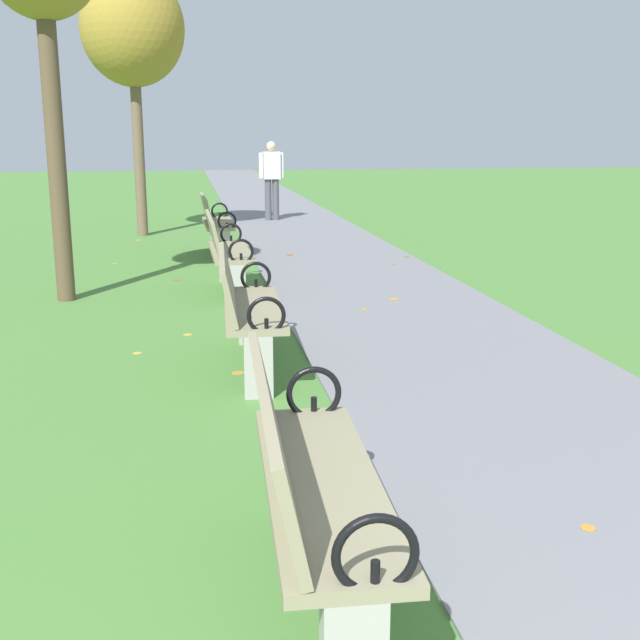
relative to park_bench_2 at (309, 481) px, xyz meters
The scene contains 8 objects.
paved_walkway 15.17m from the park_bench_2, 83.60° to the left, with size 2.38×44.00×0.02m, color slate.
park_bench_2 is the anchor object (origin of this frame).
park_bench_3 3.22m from the park_bench_2, 90.00° to the left, with size 0.54×1.62×0.90m.
park_bench_4 6.27m from the park_bench_2, 90.00° to the left, with size 0.49×1.61×0.90m.
park_bench_5 9.26m from the park_bench_2, 90.00° to the left, with size 0.51×1.61×0.90m.
tree_2 12.28m from the park_bench_2, 95.89° to the left, with size 1.77×1.77×4.52m.
pedestrian_walking 13.95m from the park_bench_2, 84.44° to the left, with size 0.53×0.25×1.62m.
scattered_leaves 3.14m from the park_bench_2, 81.52° to the left, with size 4.32×15.36×0.02m.
Camera 1 is at (-0.94, 0.08, 1.82)m, focal length 44.64 mm.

